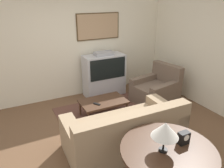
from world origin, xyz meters
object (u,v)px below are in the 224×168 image
at_px(armchair, 156,90).
at_px(table_lamp, 165,130).
at_px(couch, 125,132).
at_px(tv, 104,75).
at_px(coffee_table, 103,102).
at_px(console_table, 168,153).
at_px(mantel_clock, 184,138).

distance_m(armchair, table_lamp, 2.96).
bearing_deg(couch, tv, -104.76).
relative_size(coffee_table, console_table, 0.82).
bearing_deg(mantel_clock, armchair, 59.01).
distance_m(armchair, mantel_clock, 2.74).
bearing_deg(tv, coffee_table, -116.18).
bearing_deg(mantel_clock, couch, 102.06).
height_order(armchair, coffee_table, armchair).
relative_size(couch, armchair, 1.81).
distance_m(coffee_table, console_table, 2.27).
relative_size(armchair, mantel_clock, 6.72).
relative_size(tv, coffee_table, 1.20).
height_order(tv, armchair, tv).
bearing_deg(couch, mantel_clock, 103.16).
relative_size(tv, armchair, 1.05).
height_order(tv, couch, tv).
distance_m(couch, mantel_clock, 1.21).
height_order(console_table, table_lamp, table_lamp).
bearing_deg(couch, console_table, 90.41).
relative_size(tv, couch, 0.58).
height_order(tv, table_lamp, tv).
height_order(coffee_table, mantel_clock, mantel_clock).
height_order(armchair, table_lamp, table_lamp).
relative_size(coffee_table, table_lamp, 2.47).
bearing_deg(table_lamp, armchair, 53.43).
bearing_deg(tv, couch, -105.87).
bearing_deg(armchair, tv, -144.02).
distance_m(tv, mantel_clock, 3.30).
xyz_separation_m(table_lamp, mantel_clock, (0.32, -0.00, -0.22)).
xyz_separation_m(tv, armchair, (0.99, -0.96, -0.27)).
height_order(couch, table_lamp, table_lamp).
bearing_deg(armchair, coffee_table, -97.11).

